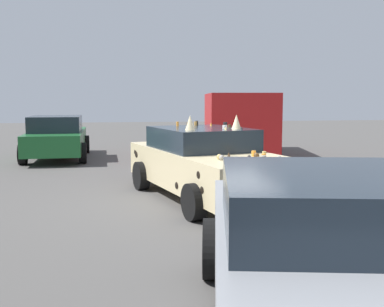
{
  "coord_description": "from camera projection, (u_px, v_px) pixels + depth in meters",
  "views": [
    {
      "loc": [
        -8.77,
        1.79,
        1.96
      ],
      "look_at": [
        0.0,
        0.3,
        0.9
      ],
      "focal_mm": 43.45,
      "sensor_mm": 36.0,
      "label": 1
    }
  ],
  "objects": [
    {
      "name": "parked_sedan_row_back_far",
      "position": [
        57.0,
        137.0,
        15.11
      ],
      "size": [
        4.4,
        2.01,
        1.4
      ],
      "rotation": [
        0.0,
        0.0,
        0.02
      ],
      "color": "#1E602D",
      "rests_on": "ground"
    },
    {
      "name": "ground_plane",
      "position": [
        207.0,
        199.0,
        9.12
      ],
      "size": [
        60.0,
        60.0,
        0.0
      ],
      "primitive_type": "plane",
      "color": "#514F4C"
    },
    {
      "name": "parked_van_far_left",
      "position": [
        237.0,
        121.0,
        15.93
      ],
      "size": [
        5.39,
        2.9,
        2.12
      ],
      "rotation": [
        0.0,
        0.0,
        2.99
      ],
      "color": "#B21919",
      "rests_on": "ground"
    },
    {
      "name": "art_car_decorated",
      "position": [
        206.0,
        163.0,
        9.08
      ],
      "size": [
        4.79,
        2.81,
        1.65
      ],
      "rotation": [
        0.0,
        0.0,
        3.39
      ],
      "color": "beige",
      "rests_on": "ground"
    },
    {
      "name": "parked_sedan_behind_left",
      "position": [
        328.0,
        254.0,
        3.73
      ],
      "size": [
        4.22,
        2.68,
        1.39
      ],
      "rotation": [
        0.0,
        0.0,
        -0.22
      ],
      "color": "gray",
      "rests_on": "ground"
    }
  ]
}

